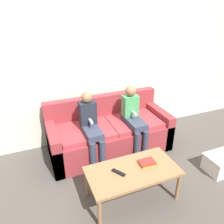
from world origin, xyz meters
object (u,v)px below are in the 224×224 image
at_px(coffee_table, 133,173).
at_px(storage_box, 221,163).
at_px(couch, 109,133).
at_px(tv_remote, 119,172).
at_px(person_right, 134,117).
at_px(person_left, 91,126).

height_order(coffee_table, storage_box, coffee_table).
distance_m(couch, storage_box, 1.73).
bearing_deg(tv_remote, couch, 41.22).
bearing_deg(storage_box, person_right, 136.23).
relative_size(person_right, tv_remote, 6.71).
distance_m(couch, person_right, 0.51).
xyz_separation_m(person_right, tv_remote, (-0.63, -0.86, -0.18)).
bearing_deg(tv_remote, storage_box, -35.49).
relative_size(coffee_table, tv_remote, 6.66).
xyz_separation_m(couch, person_left, (-0.36, -0.20, 0.32)).
xyz_separation_m(person_left, tv_remote, (0.06, -0.86, -0.17)).
height_order(coffee_table, tv_remote, tv_remote).
height_order(person_left, storage_box, person_left).
distance_m(tv_remote, storage_box, 1.63).
bearing_deg(storage_box, tv_remote, 177.73).
xyz_separation_m(coffee_table, tv_remote, (-0.18, 0.01, 0.06)).
height_order(person_right, tv_remote, person_right).
bearing_deg(person_right, storage_box, -43.77).
bearing_deg(tv_remote, person_right, 20.56).
distance_m(person_left, tv_remote, 0.88).
bearing_deg(couch, person_left, -150.53).
height_order(couch, person_left, person_left).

